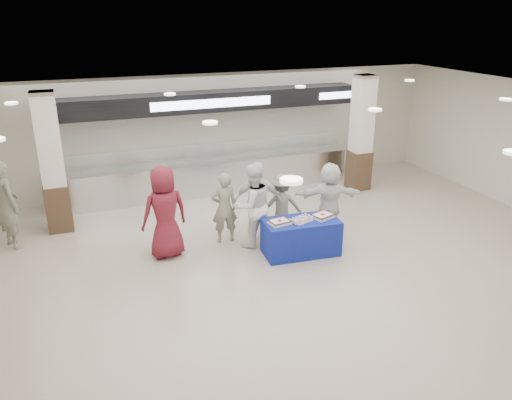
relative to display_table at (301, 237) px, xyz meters
name	(u,v)px	position (x,y,z in m)	size (l,w,h in m)	color
ground	(292,283)	(-0.69, -1.09, -0.38)	(14.00, 14.00, 0.00)	beige
serving_line	(211,152)	(-0.68, 4.31, 0.78)	(8.70, 0.85, 2.80)	silver
column_left	(52,167)	(-4.69, 3.11, 1.15)	(0.55, 0.55, 3.20)	#3B291B
column_right	(361,136)	(3.31, 3.11, 1.15)	(0.55, 0.55, 3.20)	#3B291B
display_table	(301,237)	(0.00, 0.00, 0.00)	(1.55, 0.78, 0.75)	#162898
sheet_cake_left	(280,222)	(-0.49, 0.00, 0.42)	(0.45, 0.37, 0.09)	white
sheet_cake_right	(323,215)	(0.48, -0.02, 0.42)	(0.52, 0.46, 0.09)	white
cupcake_tray	(301,219)	(-0.02, -0.02, 0.41)	(0.53, 0.46, 0.07)	silver
civilian_maroon	(165,212)	(-2.64, 0.90, 0.60)	(0.95, 0.62, 1.94)	maroon
soldier_a	(224,208)	(-1.30, 1.14, 0.42)	(0.58, 0.38, 1.58)	slate
chef_tall	(252,206)	(-0.81, 0.72, 0.55)	(0.90, 0.70, 1.85)	white
chef_short	(258,201)	(-0.56, 1.03, 0.51)	(1.03, 0.43, 1.77)	white
soldier_b	(282,205)	(-0.01, 0.99, 0.35)	(0.94, 0.54, 1.45)	slate
civilian_white	(329,198)	(1.07, 0.78, 0.45)	(1.53, 0.49, 1.65)	white
soldier_bg	(7,204)	(-5.66, 2.54, 0.60)	(0.71, 0.47, 1.94)	slate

